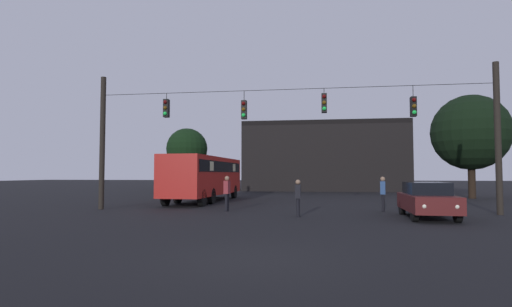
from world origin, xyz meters
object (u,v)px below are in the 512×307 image
Objects in this scene: pedestrian_crossing_center at (227,191)px; tree_behind_building at (470,133)px; car_near_right at (427,199)px; pedestrian_crossing_right at (298,196)px; tree_left_silhouette at (187,149)px; city_bus at (205,174)px; pedestrian_crossing_left at (383,192)px.

tree_behind_building reaches higher than pedestrian_crossing_center.
car_near_right is 5.48m from pedestrian_crossing_right.
pedestrian_crossing_center is 0.22× the size of tree_behind_building.
tree_behind_building is (25.77, -9.00, 0.48)m from tree_left_silhouette.
city_bus is 6.79× the size of pedestrian_crossing_right.
pedestrian_crossing_right is (3.66, -2.07, -0.10)m from pedestrian_crossing_center.
pedestrian_crossing_right is 0.20× the size of tree_behind_building.
car_near_right is 9.30m from pedestrian_crossing_center.
pedestrian_crossing_right is 20.16m from tree_behind_building.
pedestrian_crossing_right is (-4.09, -3.03, -0.07)m from pedestrian_crossing_left.
pedestrian_crossing_right is at bearing -129.81° from tree_behind_building.
pedestrian_crossing_right is at bearing -143.49° from pedestrian_crossing_left.
car_near_right is 0.64× the size of tree_left_silhouette.
tree_behind_building reaches higher than car_near_right.
tree_left_silhouette is 27.30m from tree_behind_building.
car_near_right is 17.03m from tree_behind_building.
pedestrian_crossing_center is at bearing -172.95° from pedestrian_crossing_left.
tree_left_silhouette is (-6.40, 15.31, 2.73)m from city_bus.
pedestrian_crossing_left is at bearing 7.05° from pedestrian_crossing_center.
city_bus is at bearing 114.35° from pedestrian_crossing_center.
city_bus is at bearing 144.98° from car_near_right.
pedestrian_crossing_left is at bearing -50.82° from tree_left_silhouette.
pedestrian_crossing_center is 24.30m from tree_left_silhouette.
city_bus reaches higher than car_near_right.
car_near_right is 2.52× the size of pedestrian_crossing_left.
pedestrian_crossing_left is 5.09m from pedestrian_crossing_right.
car_near_right is 3.06m from pedestrian_crossing_left.
tree_behind_building is at bearing 64.25° from car_near_right.
tree_left_silhouette is 0.86× the size of tree_behind_building.
city_bus is 14.93m from car_near_right.
tree_left_silhouette is (-17.22, 21.13, 3.61)m from pedestrian_crossing_left.
pedestrian_crossing_left is at bearing 36.51° from pedestrian_crossing_right.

